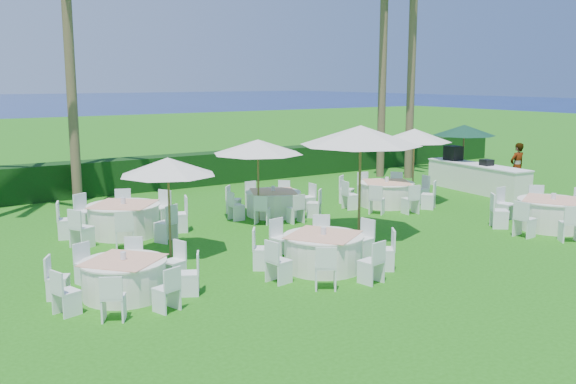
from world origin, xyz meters
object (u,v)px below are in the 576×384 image
object	(u,v)px
umbrella_green	(464,130)
umbrella_a	(168,166)
banquet_table_f	(387,193)
umbrella_b	(361,135)
banquet_table_e	(273,203)
banquet_table_d	(124,219)
umbrella_c	(258,147)
banquet_table_b	(323,251)
umbrella_d	(414,135)
staff_person	(517,166)
banquet_table_a	(124,277)
buffet_table	(476,177)
banquet_table_c	(552,213)

from	to	relation	value
umbrella_green	umbrella_a	bearing A→B (deg)	-166.76
banquet_table_f	umbrella_b	bearing A→B (deg)	-141.26
umbrella_a	umbrella_b	bearing A→B (deg)	-11.60
banquet_table_e	umbrella_green	bearing A→B (deg)	3.58
banquet_table_d	umbrella_a	size ratio (longest dim) A/B	1.41
umbrella_c	umbrella_green	size ratio (longest dim) A/B	1.10
banquet_table_b	umbrella_a	xyz separation A→B (m)	(-2.33, 2.70, 1.68)
umbrella_a	umbrella_b	world-z (taller)	umbrella_b
umbrella_d	staff_person	bearing A→B (deg)	-2.69
banquet_table_a	banquet_table_d	world-z (taller)	banquet_table_d
umbrella_green	staff_person	distance (m)	2.32
banquet_table_d	staff_person	world-z (taller)	staff_person
umbrella_d	buffet_table	world-z (taller)	umbrella_d
banquet_table_d	buffet_table	size ratio (longest dim) A/B	0.74
banquet_table_a	umbrella_a	xyz separation A→B (m)	(1.80, 2.05, 1.71)
umbrella_a	buffet_table	world-z (taller)	umbrella_a
umbrella_d	buffet_table	size ratio (longest dim) A/B	0.56
banquet_table_b	umbrella_d	distance (m)	8.27
umbrella_green	buffet_table	xyz separation A→B (m)	(-0.56, -1.13, -1.57)
umbrella_green	umbrella_c	bearing A→B (deg)	-173.69
umbrella_b	banquet_table_c	bearing A→B (deg)	-23.17
banquet_table_e	umbrella_green	size ratio (longest dim) A/B	1.23
banquet_table_f	staff_person	world-z (taller)	staff_person
banquet_table_d	umbrella_d	size ratio (longest dim) A/B	1.33
banquet_table_a	umbrella_a	world-z (taller)	umbrella_a
banquet_table_d	umbrella_d	distance (m)	9.54
banquet_table_a	umbrella_green	distance (m)	15.93
umbrella_b	umbrella_d	xyz separation A→B (m)	(4.40, 2.59, -0.40)
banquet_table_c	banquet_table_e	distance (m)	7.79
umbrella_green	buffet_table	world-z (taller)	umbrella_green
banquet_table_e	umbrella_d	xyz separation A→B (m)	(4.77, -0.93, 1.84)
umbrella_c	banquet_table_c	bearing A→B (deg)	-39.80
banquet_table_a	banquet_table_b	size ratio (longest dim) A/B	0.91
banquet_table_f	buffet_table	world-z (taller)	buffet_table
banquet_table_c	umbrella_b	size ratio (longest dim) A/B	1.06
umbrella_green	umbrella_d	bearing A→B (deg)	-159.78
umbrella_b	buffet_table	size ratio (longest dim) A/B	0.70
banquet_table_c	umbrella_c	distance (m)	8.22
umbrella_b	umbrella_green	distance (m)	9.38
banquet_table_c	buffet_table	xyz separation A→B (m)	(2.90, 5.07, 0.11)
banquet_table_f	umbrella_a	world-z (taller)	umbrella_a
banquet_table_c	umbrella_green	size ratio (longest dim) A/B	1.40
banquet_table_b	umbrella_a	distance (m)	3.94
umbrella_a	umbrella_c	world-z (taller)	umbrella_c
banquet_table_c	umbrella_b	distance (m)	5.85
banquet_table_d	staff_person	size ratio (longest dim) A/B	1.87
banquet_table_d	banquet_table_a	bearing A→B (deg)	-109.28
umbrella_d	umbrella_a	bearing A→B (deg)	-169.98
umbrella_d	staff_person	distance (m)	5.16
banquet_table_b	buffet_table	distance (m)	11.30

